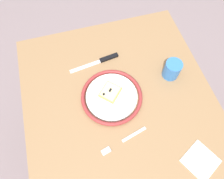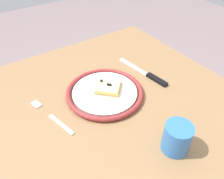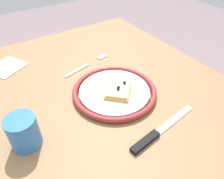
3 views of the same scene
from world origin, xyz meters
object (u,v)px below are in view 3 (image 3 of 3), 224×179
(plate, at_px, (114,91))
(fork, at_px, (87,65))
(knife, at_px, (154,135))
(napkin, at_px, (7,67))
(dining_table, at_px, (100,111))
(pizza_slice_near, at_px, (118,91))
(cup, at_px, (24,132))

(plate, distance_m, fork, 0.19)
(knife, relative_size, napkin, 2.10)
(dining_table, distance_m, plate, 0.13)
(pizza_slice_near, relative_size, cup, 1.29)
(plate, xyz_separation_m, pizza_slice_near, (0.02, 0.00, 0.01))
(dining_table, xyz_separation_m, fork, (-0.15, 0.03, 0.10))
(dining_table, xyz_separation_m, napkin, (-0.30, -0.22, 0.10))
(fork, bearing_deg, napkin, -120.57)
(pizza_slice_near, bearing_deg, napkin, -144.93)
(napkin, bearing_deg, cup, -5.33)
(pizza_slice_near, xyz_separation_m, napkin, (-0.36, -0.25, -0.02))
(pizza_slice_near, xyz_separation_m, fork, (-0.21, 0.00, -0.02))
(fork, distance_m, napkin, 0.30)
(dining_table, bearing_deg, fork, 166.74)
(plate, distance_m, pizza_slice_near, 0.02)
(dining_table, xyz_separation_m, knife, (0.24, 0.02, 0.11))
(plate, distance_m, cup, 0.29)
(plate, bearing_deg, dining_table, -148.08)
(cup, bearing_deg, plate, 97.78)
(dining_table, distance_m, napkin, 0.38)
(dining_table, relative_size, napkin, 8.21)
(pizza_slice_near, bearing_deg, plate, -172.87)
(plate, height_order, knife, plate)
(fork, relative_size, cup, 2.31)
(fork, bearing_deg, pizza_slice_near, -0.67)
(dining_table, bearing_deg, knife, 4.61)
(plate, relative_size, fork, 1.33)
(plate, relative_size, knife, 1.10)
(dining_table, relative_size, plate, 3.55)
(napkin, bearing_deg, pizza_slice_near, 35.07)
(dining_table, bearing_deg, pizza_slice_near, 26.24)
(plate, height_order, pizza_slice_near, pizza_slice_near)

